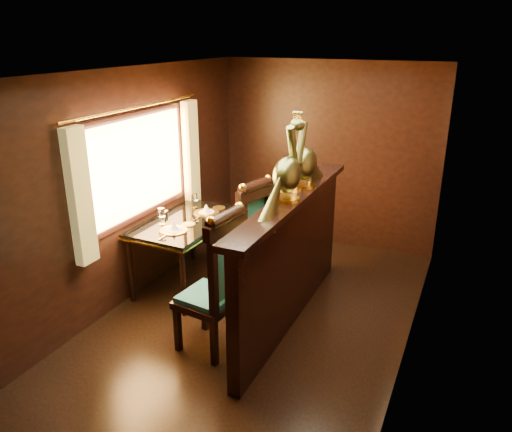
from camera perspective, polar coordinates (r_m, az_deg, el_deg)
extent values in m
plane|color=black|center=(5.21, -0.73, -12.56)|extent=(5.00, 5.00, 0.00)
cube|color=black|center=(6.90, 8.15, 6.90)|extent=(3.00, 0.04, 2.50)
cube|color=black|center=(2.85, -23.64, -15.26)|extent=(3.00, 0.04, 2.50)
cube|color=black|center=(5.43, -15.28, 2.70)|extent=(0.04, 5.00, 2.50)
cube|color=black|center=(4.27, 17.74, -2.36)|extent=(0.04, 5.00, 2.50)
cube|color=beige|center=(4.39, -0.88, 16.04)|extent=(3.00, 5.00, 0.04)
cube|color=#FFC672|center=(5.60, -13.51, 5.51)|extent=(0.01, 1.70, 1.05)
cube|color=gold|center=(4.85, -19.48, 2.01)|extent=(0.10, 0.22, 1.30)
cube|color=gold|center=(6.33, -7.43, 7.11)|extent=(0.10, 0.22, 1.30)
cylinder|color=gold|center=(5.43, -13.42, 12.03)|extent=(0.03, 2.20, 0.03)
cube|color=black|center=(5.02, 4.08, -5.42)|extent=(0.12, 2.60, 1.30)
cube|color=#373319|center=(5.02, 3.40, -4.78)|extent=(0.02, 2.20, 0.95)
cube|color=black|center=(4.77, 4.28, 1.96)|extent=(0.26, 2.70, 0.06)
cube|color=black|center=(5.74, -7.92, -0.64)|extent=(0.85, 1.38, 0.04)
cube|color=gold|center=(5.75, -7.91, -0.92)|extent=(0.88, 1.40, 0.02)
cylinder|color=black|center=(5.66, -14.14, -6.02)|extent=(0.06, 0.06, 0.75)
cylinder|color=black|center=(5.27, -8.30, -7.63)|extent=(0.06, 0.06, 0.75)
cylinder|color=black|center=(6.55, -7.26, -1.83)|extent=(0.06, 0.06, 0.75)
cylinder|color=black|center=(6.22, -1.92, -2.91)|extent=(0.06, 0.06, 0.75)
cylinder|color=gold|center=(5.44, -9.38, -1.63)|extent=(0.30, 0.30, 0.01)
cone|color=white|center=(5.42, -9.42, -1.10)|extent=(0.11, 0.11, 0.10)
cylinder|color=gold|center=(5.93, -5.68, 0.40)|extent=(0.30, 0.30, 0.01)
cone|color=white|center=(5.91, -5.70, 0.90)|extent=(0.11, 0.11, 0.10)
cylinder|color=silver|center=(5.86, -10.39, 0.17)|extent=(0.03, 0.03, 0.06)
cylinder|color=silver|center=(5.91, -10.20, 0.35)|extent=(0.03, 0.03, 0.06)
cube|color=black|center=(4.70, -5.47, -9.68)|extent=(0.56, 0.56, 0.07)
cube|color=#155561|center=(4.67, -5.49, -9.10)|extent=(0.50, 0.50, 0.05)
cube|color=#155561|center=(4.39, -3.33, -5.67)|extent=(0.08, 0.40, 0.65)
cube|color=black|center=(4.81, -8.92, -12.69)|extent=(0.05, 0.05, 0.45)
cube|color=black|center=(4.59, -4.79, -14.28)|extent=(0.05, 0.05, 0.45)
cube|color=black|center=(5.08, -5.88, -10.58)|extent=(0.05, 0.05, 0.45)
cube|color=black|center=(4.88, -1.86, -11.93)|extent=(0.05, 0.05, 0.45)
sphere|color=gold|center=(4.04, -5.14, -0.53)|extent=(0.08, 0.08, 0.08)
sphere|color=gold|center=(4.36, -1.91, 1.14)|extent=(0.08, 0.08, 0.08)
cube|color=black|center=(5.55, -1.79, -4.71)|extent=(0.61, 0.61, 0.07)
cube|color=#155561|center=(5.53, -1.80, -4.20)|extent=(0.55, 0.55, 0.05)
cube|color=#155561|center=(5.26, -0.03, -1.20)|extent=(0.13, 0.39, 0.64)
cube|color=black|center=(5.65, -4.74, -7.19)|extent=(0.05, 0.05, 0.45)
cube|color=black|center=(5.41, -1.50, -8.47)|extent=(0.05, 0.05, 0.45)
cube|color=black|center=(5.93, -2.01, -5.77)|extent=(0.05, 0.05, 0.45)
cube|color=black|center=(5.69, 1.19, -6.91)|extent=(0.05, 0.05, 0.45)
sphere|color=gold|center=(4.95, -1.52, 3.34)|extent=(0.08, 0.08, 0.08)
sphere|color=gold|center=(5.26, 1.38, 4.37)|extent=(0.08, 0.08, 0.08)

